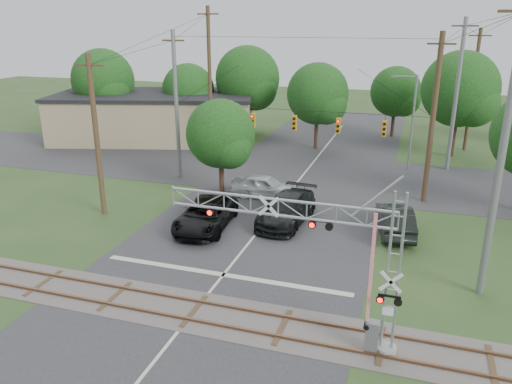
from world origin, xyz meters
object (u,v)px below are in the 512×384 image
(commercial_building, at_px, (156,116))
(traffic_signal_span, at_px, (307,115))
(streetlight, at_px, (411,118))
(car_dark, at_px, (287,209))
(crossing_gantry, at_px, (320,249))
(pickup_black, at_px, (206,215))
(sedan_silver, at_px, (265,186))

(commercial_building, bearing_deg, traffic_signal_span, -48.02)
(streetlight, bearing_deg, car_dark, -115.11)
(car_dark, bearing_deg, streetlight, 69.90)
(crossing_gantry, relative_size, streetlight, 1.15)
(crossing_gantry, relative_size, car_dark, 1.50)
(pickup_black, relative_size, commercial_building, 0.26)
(crossing_gantry, xyz_separation_m, streetlight, (2.55, 26.04, 0.47))
(car_dark, xyz_separation_m, sedan_silver, (-2.71, 4.11, -0.07))
(crossing_gantry, bearing_deg, commercial_building, 127.85)
(car_dark, relative_size, streetlight, 0.77)
(car_dark, distance_m, commercial_building, 27.12)
(pickup_black, relative_size, car_dark, 0.99)
(traffic_signal_span, bearing_deg, crossing_gantry, -76.11)
(pickup_black, relative_size, streetlight, 0.76)
(crossing_gantry, height_order, commercial_building, crossing_gantry)
(pickup_black, bearing_deg, commercial_building, 120.23)
(traffic_signal_span, height_order, sedan_silver, traffic_signal_span)
(car_dark, height_order, commercial_building, commercial_building)
(car_dark, xyz_separation_m, streetlight, (6.77, 14.44, 3.59))
(sedan_silver, bearing_deg, car_dark, -147.06)
(car_dark, height_order, sedan_silver, car_dark)
(streetlight, bearing_deg, crossing_gantry, -95.60)
(pickup_black, height_order, streetlight, streetlight)
(car_dark, bearing_deg, traffic_signal_span, 97.77)
(pickup_black, distance_m, sedan_silver, 6.74)
(sedan_silver, relative_size, commercial_building, 0.21)
(pickup_black, height_order, sedan_silver, pickup_black)
(traffic_signal_span, bearing_deg, commercial_building, 147.69)
(pickup_black, bearing_deg, streetlight, 51.26)
(traffic_signal_span, bearing_deg, sedan_silver, -132.10)
(crossing_gantry, distance_m, traffic_signal_span, 18.98)
(pickup_black, height_order, commercial_building, commercial_building)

